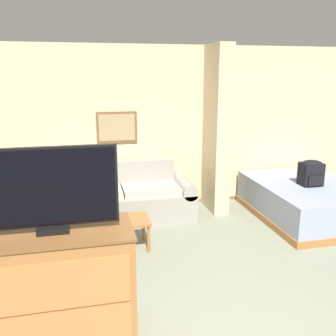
% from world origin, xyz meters
% --- Properties ---
extents(wall_back, '(7.77, 0.16, 2.60)m').
position_xyz_m(wall_back, '(-0.00, 3.98, 1.29)').
color(wall_back, '#CCB78E').
rests_on(wall_back, ground_plane).
extents(wall_partition_pillar, '(0.24, 0.69, 2.60)m').
position_xyz_m(wall_partition_pillar, '(1.01, 3.57, 1.30)').
color(wall_partition_pillar, '#CCB78E').
rests_on(wall_partition_pillar, ground_plane).
extents(couch, '(2.19, 0.84, 0.83)m').
position_xyz_m(couch, '(-0.52, 3.50, 0.31)').
color(couch, gray).
rests_on(couch, ground_plane).
extents(coffee_table, '(0.60, 0.46, 0.39)m').
position_xyz_m(coffee_table, '(-0.59, 2.45, 0.33)').
color(coffee_table, '#996033').
rests_on(coffee_table, ground_plane).
extents(side_table, '(0.46, 0.46, 0.60)m').
position_xyz_m(side_table, '(-1.81, 3.55, 0.50)').
color(side_table, '#996033').
rests_on(side_table, ground_plane).
extents(table_lamp, '(0.37, 0.37, 0.42)m').
position_xyz_m(table_lamp, '(-1.81, 3.55, 0.89)').
color(table_lamp, tan).
rests_on(table_lamp, side_table).
extents(tv_dresser, '(1.22, 0.58, 0.98)m').
position_xyz_m(tv_dresser, '(-1.31, 0.87, 0.49)').
color(tv_dresser, '#996033').
rests_on(tv_dresser, ground_plane).
extents(tv, '(1.02, 0.16, 0.67)m').
position_xyz_m(tv, '(-1.31, 0.87, 1.32)').
color(tv, black).
rests_on(tv, tv_dresser).
extents(bed, '(1.50, 1.96, 0.53)m').
position_xyz_m(bed, '(2.26, 2.90, 0.27)').
color(bed, '#996033').
rests_on(bed, ground_plane).
extents(backpack, '(0.31, 0.26, 0.38)m').
position_xyz_m(backpack, '(2.24, 2.82, 0.73)').
color(backpack, black).
rests_on(backpack, bed).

